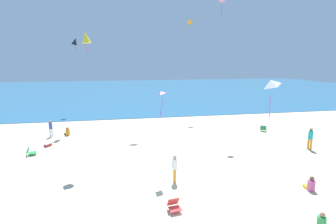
{
  "coord_description": "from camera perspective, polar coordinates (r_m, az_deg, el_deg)",
  "views": [
    {
      "loc": [
        -3.41,
        -9.67,
        6.42
      ],
      "look_at": [
        0.0,
        8.1,
        2.85
      ],
      "focal_mm": 27.52,
      "sensor_mm": 36.0,
      "label": 1
    }
  ],
  "objects": [
    {
      "name": "ground_plane",
      "position": [
        20.97,
        -0.98,
        -6.68
      ],
      "size": [
        120.0,
        120.0,
        0.0
      ],
      "primitive_type": "plane",
      "color": "beige"
    },
    {
      "name": "ocean_water",
      "position": [
        59.21,
        -7.53,
        4.85
      ],
      "size": [
        120.0,
        60.0,
        0.05
      ],
      "primitive_type": "cube",
      "color": "teal",
      "rests_on": "ground_plane"
    },
    {
      "name": "beach_chair_near_camera",
      "position": [
        20.47,
        -28.21,
        -7.75
      ],
      "size": [
        0.78,
        0.77,
        0.57
      ],
      "rotation": [
        0.0,
        0.0,
        0.33
      ],
      "color": "#2D9956",
      "rests_on": "ground_plane"
    },
    {
      "name": "beach_chair_far_left",
      "position": [
        25.55,
        20.37,
        -3.48
      ],
      "size": [
        0.76,
        0.78,
        0.58
      ],
      "rotation": [
        0.0,
        0.0,
        0.95
      ],
      "color": "#2D9956",
      "rests_on": "ground_plane"
    },
    {
      "name": "beach_chair_mid_beach",
      "position": [
        11.91,
        1.36,
        -19.96
      ],
      "size": [
        0.6,
        0.66,
        0.57
      ],
      "rotation": [
        0.0,
        0.0,
        4.86
      ],
      "color": "#D13D3D",
      "rests_on": "ground_plane"
    },
    {
      "name": "cooler_box",
      "position": [
        21.99,
        -25.08,
        -6.59
      ],
      "size": [
        0.56,
        0.62,
        0.23
      ],
      "rotation": [
        0.0,
        0.0,
        4.12
      ],
      "color": "red",
      "rests_on": "ground_plane"
    },
    {
      "name": "person_0",
      "position": [
        14.08,
        1.49,
        -12.01
      ],
      "size": [
        0.33,
        0.33,
        1.52
      ],
      "rotation": [
        0.0,
        0.0,
        3.04
      ],
      "color": "orange",
      "rests_on": "ground_plane"
    },
    {
      "name": "person_2",
      "position": [
        12.47,
        31.03,
        -20.21
      ],
      "size": [
        0.61,
        0.46,
        0.68
      ],
      "rotation": [
        0.0,
        0.0,
        5.92
      ],
      "color": "green",
      "rests_on": "ground_plane"
    },
    {
      "name": "person_3",
      "position": [
        15.31,
        29.04,
        -13.95
      ],
      "size": [
        0.37,
        0.61,
        0.77
      ],
      "rotation": [
        0.0,
        0.0,
        1.57
      ],
      "color": "#D8599E",
      "rests_on": "ground_plane"
    },
    {
      "name": "person_4",
      "position": [
        24.42,
        -21.38,
        -4.2
      ],
      "size": [
        0.61,
        0.67,
        0.76
      ],
      "rotation": [
        0.0,
        0.0,
        2.21
      ],
      "color": "orange",
      "rests_on": "ground_plane"
    },
    {
      "name": "person_6",
      "position": [
        21.69,
        29.01,
        -4.91
      ],
      "size": [
        0.45,
        0.45,
        1.63
      ],
      "rotation": [
        0.0,
        0.0,
        3.74
      ],
      "color": "orange",
      "rests_on": "ground_plane"
    },
    {
      "name": "person_8",
      "position": [
        24.38,
        -24.56,
        -3.1
      ],
      "size": [
        0.34,
        0.34,
        1.46
      ],
      "rotation": [
        0.0,
        0.0,
        1.75
      ],
      "color": "white",
      "rests_on": "ground_plane"
    },
    {
      "name": "kite_black",
      "position": [
        34.57,
        -19.93,
        14.5
      ],
      "size": [
        1.02,
        0.86,
        1.61
      ],
      "rotation": [
        0.0,
        0.0,
        4.47
      ],
      "color": "black"
    },
    {
      "name": "kite_pink",
      "position": [
        23.82,
        11.89,
        22.99
      ],
      "size": [
        0.63,
        0.16,
        1.52
      ],
      "rotation": [
        0.0,
        0.0,
        0.11
      ],
      "color": "pink"
    },
    {
      "name": "kite_yellow",
      "position": [
        17.33,
        -17.73,
        15.45
      ],
      "size": [
        0.72,
        0.66,
        1.37
      ],
      "rotation": [
        0.0,
        0.0,
        4.55
      ],
      "color": "yellow"
    },
    {
      "name": "kite_magenta",
      "position": [
        14.32,
        -1.6,
        4.14
      ],
      "size": [
        0.59,
        0.63,
        1.47
      ],
      "rotation": [
        0.0,
        0.0,
        4.22
      ],
      "color": "#DB3DA8"
    },
    {
      "name": "kite_white",
      "position": [
        11.24,
        21.72,
        5.88
      ],
      "size": [
        0.75,
        0.88,
        1.61
      ],
      "rotation": [
        0.0,
        0.0,
        4.48
      ],
      "color": "white"
    },
    {
      "name": "kite_orange",
      "position": [
        30.84,
        4.87,
        19.07
      ],
      "size": [
        0.65,
        0.2,
        1.48
      ],
      "rotation": [
        0.0,
        0.0,
        0.15
      ],
      "color": "orange"
    }
  ]
}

